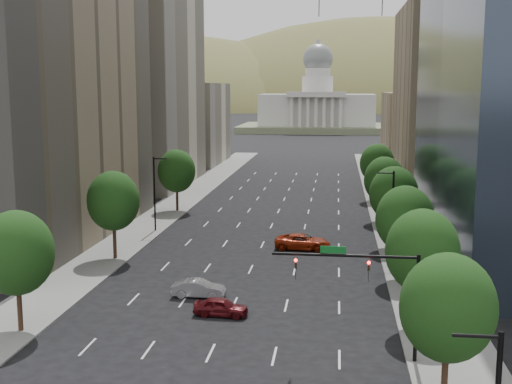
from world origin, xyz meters
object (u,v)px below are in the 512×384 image
at_px(car_silver, 199,288).
at_px(car_red_far, 303,242).
at_px(car_maroon, 221,307).
at_px(traffic_signal, 377,282).
at_px(capitol, 317,109).

relative_size(car_silver, car_red_far, 0.74).
relative_size(car_maroon, car_silver, 0.94).
xyz_separation_m(car_maroon, car_silver, (-2.59, 4.20, 0.02)).
bearing_deg(car_maroon, car_red_far, -9.60).
bearing_deg(traffic_signal, capitol, 92.74).
bearing_deg(capitol, car_silver, -90.87).
bearing_deg(car_red_far, capitol, 3.91).
bearing_deg(car_silver, traffic_signal, -129.27).
bearing_deg(capitol, car_maroon, -90.15).
bearing_deg(car_maroon, traffic_signal, -118.77).
xyz_separation_m(capitol, car_maroon, (-0.56, -212.66, -7.87)).
xyz_separation_m(car_silver, car_red_far, (7.64, 17.21, 0.10)).
bearing_deg(traffic_signal, car_silver, 140.57).
bearing_deg(traffic_signal, car_maroon, 147.57).
bearing_deg(car_maroon, car_silver, 35.33).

